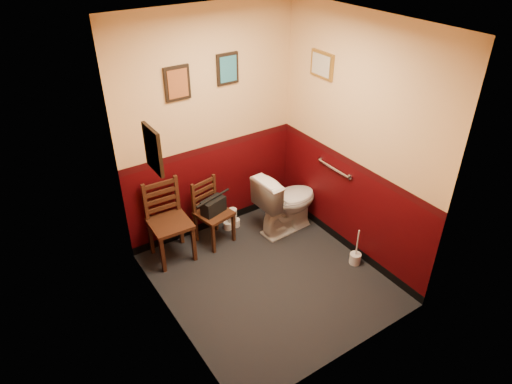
# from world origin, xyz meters

# --- Properties ---
(floor) EXTENTS (2.20, 2.40, 0.00)m
(floor) POSITION_xyz_m (0.00, 0.00, 0.00)
(floor) COLOR black
(floor) RESTS_ON ground
(ceiling) EXTENTS (2.20, 2.40, 0.00)m
(ceiling) POSITION_xyz_m (0.00, 0.00, 2.70)
(ceiling) COLOR silver
(ceiling) RESTS_ON ground
(wall_back) EXTENTS (2.20, 0.00, 2.70)m
(wall_back) POSITION_xyz_m (0.00, 1.20, 1.35)
(wall_back) COLOR #3A0306
(wall_back) RESTS_ON ground
(wall_front) EXTENTS (2.20, 0.00, 2.70)m
(wall_front) POSITION_xyz_m (0.00, -1.20, 1.35)
(wall_front) COLOR #3A0306
(wall_front) RESTS_ON ground
(wall_left) EXTENTS (0.00, 2.40, 2.70)m
(wall_left) POSITION_xyz_m (-1.10, 0.00, 1.35)
(wall_left) COLOR #3A0306
(wall_left) RESTS_ON ground
(wall_right) EXTENTS (0.00, 2.40, 2.70)m
(wall_right) POSITION_xyz_m (1.10, 0.00, 1.35)
(wall_right) COLOR #3A0306
(wall_right) RESTS_ON ground
(grab_bar) EXTENTS (0.05, 0.56, 0.06)m
(grab_bar) POSITION_xyz_m (1.07, 0.25, 0.95)
(grab_bar) COLOR silver
(grab_bar) RESTS_ON wall_right
(framed_print_back_a) EXTENTS (0.28, 0.04, 0.36)m
(framed_print_back_a) POSITION_xyz_m (-0.35, 1.18, 1.95)
(framed_print_back_a) COLOR black
(framed_print_back_a) RESTS_ON wall_back
(framed_print_back_b) EXTENTS (0.26, 0.04, 0.34)m
(framed_print_back_b) POSITION_xyz_m (0.25, 1.18, 2.00)
(framed_print_back_b) COLOR black
(framed_print_back_b) RESTS_ON wall_back
(framed_print_left) EXTENTS (0.04, 0.30, 0.38)m
(framed_print_left) POSITION_xyz_m (-1.08, 0.10, 1.85)
(framed_print_left) COLOR black
(framed_print_left) RESTS_ON wall_left
(framed_print_right) EXTENTS (0.04, 0.34, 0.28)m
(framed_print_right) POSITION_xyz_m (1.08, 0.60, 2.05)
(framed_print_right) COLOR olive
(framed_print_right) RESTS_ON wall_right
(toilet) EXTENTS (0.84, 0.50, 0.80)m
(toilet) POSITION_xyz_m (0.72, 0.65, 0.40)
(toilet) COLOR white
(toilet) RESTS_ON floor
(toilet_brush) EXTENTS (0.13, 0.13, 0.47)m
(toilet_brush) POSITION_xyz_m (0.98, -0.33, 0.08)
(toilet_brush) COLOR silver
(toilet_brush) RESTS_ON floor
(chair_left) EXTENTS (0.46, 0.46, 0.94)m
(chair_left) POSITION_xyz_m (-0.70, 0.98, 0.47)
(chair_left) COLOR #452414
(chair_left) RESTS_ON floor
(chair_right) EXTENTS (0.44, 0.44, 0.80)m
(chair_right) POSITION_xyz_m (-0.16, 0.96, 0.40)
(chair_right) COLOR #452414
(chair_right) RESTS_ON floor
(handbag) EXTENTS (0.32, 0.22, 0.21)m
(handbag) POSITION_xyz_m (-0.15, 0.92, 0.51)
(handbag) COLOR black
(handbag) RESTS_ON chair_right
(tp_stack) EXTENTS (0.22, 0.14, 0.29)m
(tp_stack) POSITION_xyz_m (0.16, 1.03, 0.12)
(tp_stack) COLOR silver
(tp_stack) RESTS_ON floor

